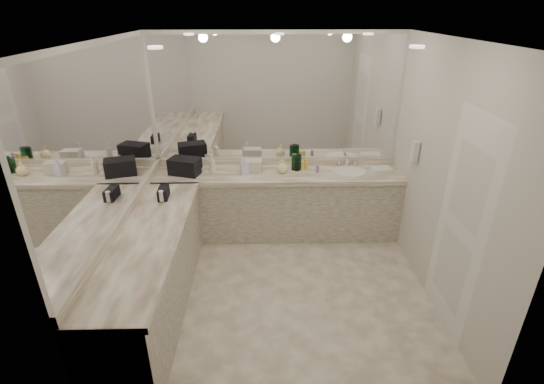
{
  "coord_description": "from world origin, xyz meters",
  "views": [
    {
      "loc": [
        -0.19,
        -3.52,
        2.86
      ],
      "look_at": [
        -0.09,
        0.4,
        1.0
      ],
      "focal_mm": 26.0,
      "sensor_mm": 36.0,
      "label": 1
    }
  ],
  "objects_px": {
    "cream_cosmetic_case": "(252,166)",
    "soap_bottle_b": "(245,166)",
    "black_toiletry_bag": "(185,166)",
    "soap_bottle_c": "(282,166)",
    "hand_towel": "(381,169)",
    "sink": "(350,172)",
    "soap_bottle_a": "(212,164)",
    "wall_phone": "(415,151)"
  },
  "relations": [
    {
      "from": "cream_cosmetic_case",
      "to": "soap_bottle_b",
      "type": "bearing_deg",
      "value": -133.17
    },
    {
      "from": "black_toiletry_bag",
      "to": "soap_bottle_c",
      "type": "bearing_deg",
      "value": 0.24
    },
    {
      "from": "hand_towel",
      "to": "soap_bottle_b",
      "type": "distance_m",
      "value": 1.78
    },
    {
      "from": "sink",
      "to": "soap_bottle_a",
      "type": "distance_m",
      "value": 1.79
    },
    {
      "from": "sink",
      "to": "cream_cosmetic_case",
      "type": "distance_m",
      "value": 1.28
    },
    {
      "from": "sink",
      "to": "soap_bottle_c",
      "type": "distance_m",
      "value": 0.89
    },
    {
      "from": "sink",
      "to": "wall_phone",
      "type": "distance_m",
      "value": 0.91
    },
    {
      "from": "hand_towel",
      "to": "soap_bottle_b",
      "type": "height_order",
      "value": "soap_bottle_b"
    },
    {
      "from": "sink",
      "to": "soap_bottle_c",
      "type": "bearing_deg",
      "value": -179.1
    },
    {
      "from": "soap_bottle_c",
      "to": "hand_towel",
      "type": "bearing_deg",
      "value": 1.11
    },
    {
      "from": "sink",
      "to": "cream_cosmetic_case",
      "type": "xyz_separation_m",
      "value": [
        -1.28,
        0.06,
        0.08
      ]
    },
    {
      "from": "cream_cosmetic_case",
      "to": "soap_bottle_b",
      "type": "distance_m",
      "value": 0.13
    },
    {
      "from": "sink",
      "to": "soap_bottle_b",
      "type": "relative_size",
      "value": 2.09
    },
    {
      "from": "wall_phone",
      "to": "soap_bottle_b",
      "type": "bearing_deg",
      "value": 166.62
    },
    {
      "from": "wall_phone",
      "to": "soap_bottle_c",
      "type": "distance_m",
      "value": 1.61
    },
    {
      "from": "wall_phone",
      "to": "soap_bottle_a",
      "type": "bearing_deg",
      "value": 167.57
    },
    {
      "from": "black_toiletry_bag",
      "to": "soap_bottle_c",
      "type": "distance_m",
      "value": 1.24
    },
    {
      "from": "black_toiletry_bag",
      "to": "sink",
      "type": "bearing_deg",
      "value": 0.52
    },
    {
      "from": "black_toiletry_bag",
      "to": "soap_bottle_b",
      "type": "xyz_separation_m",
      "value": [
        0.76,
        -0.01,
        -0.0
      ]
    },
    {
      "from": "soap_bottle_b",
      "to": "soap_bottle_a",
      "type": "bearing_deg",
      "value": 172.08
    },
    {
      "from": "hand_towel",
      "to": "cream_cosmetic_case",
      "type": "bearing_deg",
      "value": 178.45
    },
    {
      "from": "cream_cosmetic_case",
      "to": "soap_bottle_b",
      "type": "relative_size",
      "value": 1.18
    },
    {
      "from": "sink",
      "to": "hand_towel",
      "type": "xyz_separation_m",
      "value": [
        0.41,
        0.01,
        0.03
      ]
    },
    {
      "from": "sink",
      "to": "black_toiletry_bag",
      "type": "bearing_deg",
      "value": -179.48
    },
    {
      "from": "hand_towel",
      "to": "wall_phone",
      "type": "bearing_deg",
      "value": -69.36
    },
    {
      "from": "black_toiletry_bag",
      "to": "soap_bottle_b",
      "type": "distance_m",
      "value": 0.76
    },
    {
      "from": "sink",
      "to": "soap_bottle_c",
      "type": "height_order",
      "value": "soap_bottle_c"
    },
    {
      "from": "black_toiletry_bag",
      "to": "soap_bottle_c",
      "type": "relative_size",
      "value": 2.05
    },
    {
      "from": "soap_bottle_c",
      "to": "wall_phone",
      "type": "bearing_deg",
      "value": -18.07
    },
    {
      "from": "black_toiletry_bag",
      "to": "wall_phone",
      "type": "bearing_deg",
      "value": -9.97
    },
    {
      "from": "black_toiletry_bag",
      "to": "cream_cosmetic_case",
      "type": "distance_m",
      "value": 0.86
    },
    {
      "from": "cream_cosmetic_case",
      "to": "soap_bottle_a",
      "type": "height_order",
      "value": "soap_bottle_a"
    },
    {
      "from": "soap_bottle_a",
      "to": "soap_bottle_c",
      "type": "distance_m",
      "value": 0.9
    },
    {
      "from": "wall_phone",
      "to": "soap_bottle_a",
      "type": "distance_m",
      "value": 2.47
    },
    {
      "from": "soap_bottle_b",
      "to": "soap_bottle_c",
      "type": "bearing_deg",
      "value": 2.08
    },
    {
      "from": "black_toiletry_bag",
      "to": "soap_bottle_b",
      "type": "relative_size",
      "value": 1.79
    },
    {
      "from": "wall_phone",
      "to": "soap_bottle_a",
      "type": "xyz_separation_m",
      "value": [
        -2.39,
        0.53,
        -0.33
      ]
    },
    {
      "from": "soap_bottle_a",
      "to": "cream_cosmetic_case",
      "type": "bearing_deg",
      "value": 3.31
    },
    {
      "from": "cream_cosmetic_case",
      "to": "hand_towel",
      "type": "height_order",
      "value": "cream_cosmetic_case"
    },
    {
      "from": "soap_bottle_c",
      "to": "sink",
      "type": "bearing_deg",
      "value": 0.9
    },
    {
      "from": "soap_bottle_b",
      "to": "black_toiletry_bag",
      "type": "bearing_deg",
      "value": 179.09
    },
    {
      "from": "cream_cosmetic_case",
      "to": "soap_bottle_b",
      "type": "xyz_separation_m",
      "value": [
        -0.09,
        -0.09,
        0.03
      ]
    }
  ]
}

